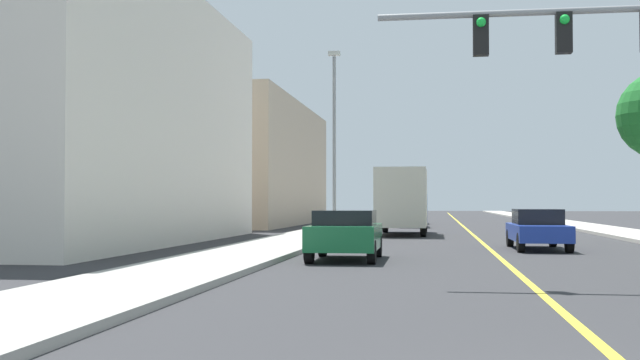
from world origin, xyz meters
The scene contains 11 objects.
ground centered at (0.00, 42.00, 0.00)m, with size 192.00×192.00×0.00m, color #2D2D30.
sidewalk_left centered at (-7.57, 42.00, 0.07)m, with size 3.03×168.00×0.15m, color #9E9B93.
sidewalk_right centered at (7.57, 42.00, 0.07)m, with size 3.03×168.00×0.15m, color #B2ADA3.
lane_marking_center centered at (0.00, 42.00, 0.00)m, with size 0.16×144.00×0.01m, color yellow.
building_left_far centered at (-19.16, 49.06, 4.39)m, with size 15.57×23.54×8.78m, color tan.
street_lamp centered at (-6.56, 29.84, 4.89)m, with size 0.56×0.28×8.62m.
car_gray centered at (-3.40, 52.11, 0.73)m, with size 1.79×4.08×1.39m.
car_blue centered at (1.63, 21.52, 0.72)m, with size 1.78×4.43×1.40m.
car_green centered at (-4.38, 15.75, 0.75)m, with size 1.93×3.83×1.41m.
car_white centered at (-3.35, 44.46, 0.73)m, with size 1.96×4.40×1.36m.
delivery_truck centered at (-3.49, 32.66, 1.72)m, with size 2.41×7.28×3.27m.
Camera 1 is at (-1.87, -5.70, 1.64)m, focal length 42.87 mm.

